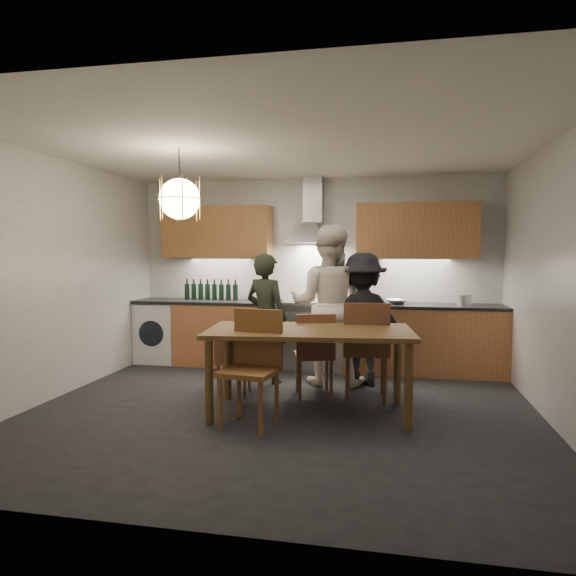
% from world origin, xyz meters
% --- Properties ---
extents(ground, '(5.00, 5.00, 0.00)m').
position_xyz_m(ground, '(0.00, 0.00, 0.00)').
color(ground, black).
rests_on(ground, ground).
extents(room_shell, '(5.02, 4.52, 2.61)m').
position_xyz_m(room_shell, '(0.00, 0.00, 1.71)').
color(room_shell, silver).
rests_on(room_shell, ground).
extents(counter_run, '(5.00, 0.62, 0.90)m').
position_xyz_m(counter_run, '(0.02, 1.95, 0.45)').
color(counter_run, '#D08450').
rests_on(counter_run, ground).
extents(range_stove, '(0.90, 0.60, 0.92)m').
position_xyz_m(range_stove, '(0.00, 1.94, 0.44)').
color(range_stove, silver).
rests_on(range_stove, ground).
extents(wall_fixtures, '(4.30, 0.54, 1.10)m').
position_xyz_m(wall_fixtures, '(0.00, 2.07, 1.87)').
color(wall_fixtures, '#B87D47').
rests_on(wall_fixtures, ground).
extents(pendant_lamp, '(0.43, 0.43, 0.70)m').
position_xyz_m(pendant_lamp, '(-1.00, -0.10, 2.10)').
color(pendant_lamp, black).
rests_on(pendant_lamp, ground).
extents(dining_table, '(2.06, 1.18, 0.83)m').
position_xyz_m(dining_table, '(0.28, -0.00, 0.74)').
color(dining_table, brown).
rests_on(dining_table, ground).
extents(chair_back_left, '(0.39, 0.39, 0.79)m').
position_xyz_m(chair_back_left, '(-0.63, 0.42, 0.45)').
color(chair_back_left, brown).
rests_on(chair_back_left, ground).
extents(chair_back_mid, '(0.51, 0.51, 0.92)m').
position_xyz_m(chair_back_mid, '(0.25, 0.54, 0.53)').
color(chair_back_mid, brown).
rests_on(chair_back_mid, ground).
extents(chair_back_right, '(0.51, 0.51, 1.06)m').
position_xyz_m(chair_back_right, '(0.81, 0.52, 0.60)').
color(chair_back_right, brown).
rests_on(chair_back_right, ground).
extents(chair_front, '(0.54, 0.54, 1.05)m').
position_xyz_m(chair_front, '(-0.17, -0.42, 0.60)').
color(chair_front, brown).
rests_on(chair_front, ground).
extents(person_left, '(0.67, 0.57, 1.57)m').
position_xyz_m(person_left, '(-0.43, 1.12, 0.78)').
color(person_left, black).
rests_on(person_left, ground).
extents(person_mid, '(0.94, 0.75, 1.90)m').
position_xyz_m(person_mid, '(0.32, 1.19, 0.95)').
color(person_mid, white).
rests_on(person_mid, ground).
extents(person_right, '(1.14, 0.86, 1.57)m').
position_xyz_m(person_right, '(0.73, 1.19, 0.78)').
color(person_right, black).
rests_on(person_right, ground).
extents(mixing_bowl, '(0.35, 0.35, 0.07)m').
position_xyz_m(mixing_bowl, '(1.13, 1.91, 0.93)').
color(mixing_bowl, silver).
rests_on(mixing_bowl, counter_run).
extents(stock_pot, '(0.20, 0.20, 0.12)m').
position_xyz_m(stock_pot, '(1.97, 1.93, 0.96)').
color(stock_pot, '#B6B6BA').
rests_on(stock_pot, counter_run).
extents(wine_bottles, '(0.79, 0.07, 0.29)m').
position_xyz_m(wine_bottles, '(-1.45, 2.03, 1.05)').
color(wine_bottles, black).
rests_on(wine_bottles, counter_run).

